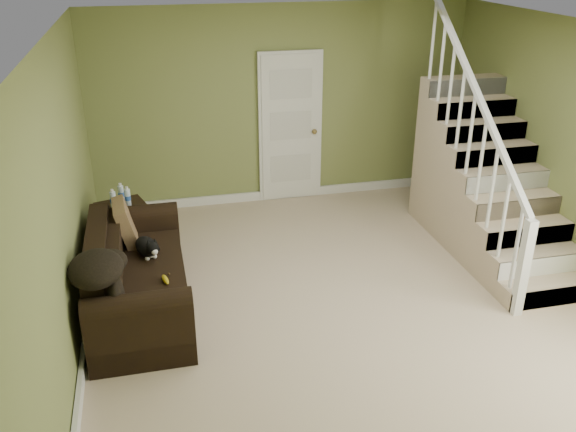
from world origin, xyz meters
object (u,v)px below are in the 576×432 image
cat (147,248)px  banana (165,280)px  side_table (125,230)px  sofa (135,280)px

cat → banana: 0.57m
side_table → banana: size_ratio=4.80×
sofa → side_table: bearing=94.9°
cat → banana: size_ratio=2.89×
side_table → cat: size_ratio=1.66×
side_table → banana: (0.39, -1.47, 0.15)m
sofa → cat: bearing=58.0°
side_table → cat: side_table is taller
side_table → cat: 0.98m
sofa → side_table: 1.15m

